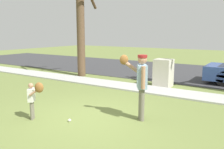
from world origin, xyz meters
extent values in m
plane|color=olive|center=(0.00, 3.50, 0.00)|extent=(48.00, 48.00, 0.00)
cube|color=#B2B2AD|center=(0.00, 3.60, 0.03)|extent=(36.00, 1.20, 0.06)
cube|color=#38383A|center=(0.00, 8.60, 0.01)|extent=(36.00, 6.80, 0.02)
cylinder|color=#6B6656|center=(1.22, 0.47, 0.42)|extent=(0.13, 0.13, 0.83)
cylinder|color=#6B6656|center=(1.14, 0.61, 0.42)|extent=(0.13, 0.13, 0.83)
cube|color=#8CADC6|center=(1.18, 0.54, 1.13)|extent=(0.40, 0.46, 0.59)
sphere|color=#A87A5B|center=(1.18, 0.54, 1.55)|extent=(0.23, 0.23, 0.23)
cylinder|color=maroon|center=(1.18, 0.54, 1.63)|extent=(0.24, 0.24, 0.07)
cylinder|color=#A87A5B|center=(1.31, 0.33, 1.14)|extent=(0.10, 0.10, 0.55)
cylinder|color=#A87A5B|center=(0.84, 0.62, 1.34)|extent=(0.48, 0.36, 0.40)
ellipsoid|color=brown|center=(0.67, 0.51, 1.52)|extent=(0.26, 0.24, 0.26)
cylinder|color=#6B6656|center=(-1.21, -0.92, 0.24)|extent=(0.08, 0.08, 0.48)
cylinder|color=#6B6656|center=(-1.16, -1.00, 0.24)|extent=(0.08, 0.08, 0.48)
cube|color=silver|center=(-1.19, -0.96, 0.65)|extent=(0.23, 0.26, 0.34)
sphere|color=#A87A5B|center=(-1.19, -0.96, 0.89)|extent=(0.13, 0.13, 0.13)
cylinder|color=#A87A5B|center=(-1.26, -0.84, 0.66)|extent=(0.06, 0.06, 0.32)
cylinder|color=#A87A5B|center=(-0.99, -1.00, 0.77)|extent=(0.28, 0.20, 0.23)
ellipsoid|color=brown|center=(-0.90, -0.94, 0.87)|extent=(0.26, 0.24, 0.26)
sphere|color=white|center=(-0.26, -0.58, 0.04)|extent=(0.07, 0.07, 0.07)
cube|color=beige|center=(0.24, 4.49, 0.57)|extent=(0.68, 0.65, 1.14)
cylinder|color=brown|center=(-4.22, 4.62, 3.00)|extent=(0.40, 0.40, 6.00)
cylinder|color=black|center=(2.37, 5.80, 0.34)|extent=(0.64, 0.22, 0.64)
camera|label=1|loc=(3.77, -4.85, 2.22)|focal=38.76mm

